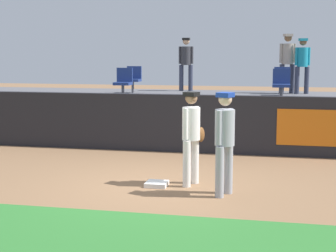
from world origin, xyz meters
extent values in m
plane|color=#846042|center=(0.00, 0.00, 0.00)|extent=(60.00, 60.00, 0.00)
cube|color=#2D722D|center=(0.00, -3.05, 0.00)|extent=(18.00, 2.80, 0.01)
cube|color=white|center=(0.00, 0.02, 0.04)|extent=(0.40, 0.40, 0.08)
cylinder|color=white|center=(0.67, 0.38, 0.43)|extent=(0.15, 0.15, 0.87)
cylinder|color=white|center=(0.56, 0.09, 0.43)|extent=(0.15, 0.15, 0.87)
cylinder|color=white|center=(0.61, 0.24, 1.17)|extent=(0.43, 0.43, 0.61)
sphere|color=#8C6647|center=(0.61, 0.24, 1.65)|extent=(0.23, 0.23, 0.23)
cube|color=black|center=(0.61, 0.24, 1.72)|extent=(0.30, 0.30, 0.08)
cylinder|color=white|center=(0.68, 0.43, 1.19)|extent=(0.09, 0.09, 0.57)
cylinder|color=white|center=(0.54, 0.05, 1.19)|extent=(0.09, 0.09, 0.57)
ellipsoid|color=brown|center=(0.77, 0.39, 0.95)|extent=(0.18, 0.23, 0.28)
cylinder|color=#9EA3AD|center=(1.36, -0.21, 0.44)|extent=(0.15, 0.15, 0.89)
cylinder|color=#9EA3AD|center=(1.23, -0.50, 0.44)|extent=(0.15, 0.15, 0.89)
cylinder|color=#9EA3AD|center=(1.30, -0.36, 1.20)|extent=(0.45, 0.45, 0.63)
sphere|color=beige|center=(1.30, -0.36, 1.69)|extent=(0.23, 0.23, 0.23)
cube|color=#193899|center=(1.30, -0.36, 1.77)|extent=(0.32, 0.32, 0.08)
cylinder|color=#9EA3AD|center=(1.38, -0.16, 1.22)|extent=(0.09, 0.09, 0.59)
cylinder|color=#9EA3AD|center=(1.22, -0.55, 1.22)|extent=(0.09, 0.09, 0.59)
cube|color=black|center=(0.00, 3.49, 0.72)|extent=(18.00, 0.24, 1.45)
cube|color=orange|center=(2.92, 3.37, 0.72)|extent=(1.50, 0.02, 0.87)
cube|color=#59595E|center=(0.00, 6.06, 0.61)|extent=(18.00, 4.80, 1.22)
cylinder|color=#4C4C51|center=(2.28, 6.66, 1.42)|extent=(0.08, 0.08, 0.40)
cube|color=navy|center=(2.28, 6.66, 1.62)|extent=(0.47, 0.44, 0.08)
cube|color=navy|center=(2.28, 6.85, 1.86)|extent=(0.47, 0.06, 0.40)
cylinder|color=#4C4C51|center=(2.26, 4.86, 1.42)|extent=(0.08, 0.08, 0.40)
cube|color=navy|center=(2.26, 4.86, 1.62)|extent=(0.46, 0.44, 0.08)
cube|color=navy|center=(2.26, 5.05, 1.86)|extent=(0.46, 0.06, 0.40)
cylinder|color=#4C4C51|center=(-2.34, 6.66, 1.42)|extent=(0.08, 0.08, 0.40)
cube|color=navy|center=(-2.34, 6.66, 1.62)|extent=(0.47, 0.44, 0.08)
cube|color=navy|center=(-2.34, 6.85, 1.86)|extent=(0.47, 0.06, 0.40)
cylinder|color=#4C4C51|center=(-2.11, 4.86, 1.42)|extent=(0.08, 0.08, 0.40)
cube|color=navy|center=(-2.11, 4.86, 1.62)|extent=(0.46, 0.44, 0.08)
cube|color=navy|center=(-2.11, 5.05, 1.86)|extent=(0.46, 0.06, 0.40)
cylinder|color=#33384C|center=(3.03, 7.42, 1.64)|extent=(0.14, 0.14, 0.84)
cylinder|color=#33384C|center=(2.74, 7.34, 1.64)|extent=(0.14, 0.14, 0.84)
cylinder|color=teal|center=(2.88, 7.38, 2.35)|extent=(0.40, 0.40, 0.59)
sphere|color=brown|center=(2.88, 7.38, 2.81)|extent=(0.22, 0.22, 0.22)
cube|color=teal|center=(2.88, 7.38, 2.88)|extent=(0.28, 0.28, 0.08)
cylinder|color=teal|center=(3.07, 7.43, 2.37)|extent=(0.09, 0.09, 0.55)
cylinder|color=teal|center=(2.70, 7.32, 2.37)|extent=(0.09, 0.09, 0.55)
cylinder|color=#33384C|center=(-0.69, 7.92, 1.65)|extent=(0.15, 0.15, 0.86)
cylinder|color=#33384C|center=(-1.00, 7.91, 1.65)|extent=(0.15, 0.15, 0.86)
cylinder|color=#333338|center=(-0.85, 7.91, 2.38)|extent=(0.34, 0.34, 0.61)
sphere|color=tan|center=(-0.85, 7.91, 2.86)|extent=(0.23, 0.23, 0.23)
cube|color=black|center=(-0.85, 7.91, 2.93)|extent=(0.24, 0.24, 0.08)
cylinder|color=#333338|center=(-0.65, 7.92, 2.40)|extent=(0.09, 0.09, 0.57)
cylinder|color=#333338|center=(-1.05, 7.91, 2.40)|extent=(0.09, 0.09, 0.57)
cylinder|color=#33384C|center=(2.59, 7.58, 1.67)|extent=(0.15, 0.15, 0.91)
cylinder|color=#33384C|center=(2.28, 7.48, 1.67)|extent=(0.15, 0.15, 0.91)
cylinder|color=#A5998C|center=(2.43, 7.53, 2.44)|extent=(0.44, 0.44, 0.64)
sphere|color=brown|center=(2.43, 7.53, 2.94)|extent=(0.24, 0.24, 0.24)
cube|color=#A5998C|center=(2.43, 7.53, 3.02)|extent=(0.31, 0.31, 0.08)
cylinder|color=#A5998C|center=(2.64, 7.59, 2.46)|extent=(0.09, 0.09, 0.60)
cylinder|color=#A5998C|center=(2.23, 7.47, 2.46)|extent=(0.09, 0.09, 0.60)
camera|label=1|loc=(2.18, -9.22, 2.47)|focal=55.62mm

